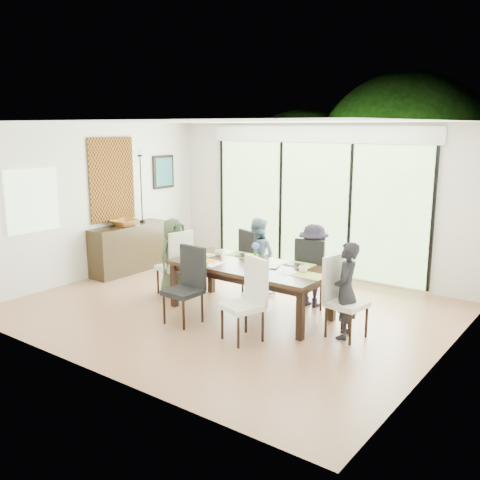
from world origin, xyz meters
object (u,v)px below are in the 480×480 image
Objects in this scene: bowl at (124,223)px; chair_near_left at (183,286)px; vase at (255,261)px; chair_left_end at (174,262)px; person_far_left at (258,256)px; person_left_end at (174,257)px; sideboard at (129,248)px; table_top at (250,267)px; chair_near_right at (242,300)px; person_right_end at (346,290)px; chair_far_right at (314,271)px; chair_right_end at (347,298)px; cup_c at (303,269)px; person_far_right at (313,265)px; chair_far_left at (258,261)px; cup_a at (219,253)px; cup_b at (255,265)px; laptop at (200,257)px.

chair_near_left is at bearing -26.06° from bowl.
chair_left_end is at bearing -178.15° from vase.
person_far_left reaches higher than chair_near_left.
sideboard is (-1.61, 0.50, -0.18)m from person_left_end.
table_top is at bearing -9.16° from sideboard.
chair_near_right is 1.95m from person_far_left.
person_right_end is 1.44m from vase.
chair_right_end is at bearing 128.14° from chair_far_right.
chair_near_left is at bearing -143.27° from cup_c.
chair_near_right is 0.85× the size of person_far_right.
chair_far_left is at bearing 9.69° from bowl.
person_left_end is (-1.98, 0.87, 0.09)m from chair_near_right.
person_far_left is 0.74m from cup_a.
chair_left_end is 1.00× the size of chair_far_left.
chair_near_right is 2.28× the size of bowl.
chair_left_end is 2.28× the size of bowl.
person_left_end is 1.64m from cup_b.
chair_far_right is (1.00, 0.00, 0.00)m from chair_far_left.
chair_right_end is 11.00× the size of cup_b.
chair_near_right is 1.70m from person_far_right.
cup_b is 3.31m from sideboard.
laptop is 2.66× the size of cup_a.
cup_b is 0.21× the size of bowl.
cup_b is at bearing 57.12° from chair_far_right.
laptop is (-1.35, 0.77, 0.20)m from chair_near_right.
bowl is at bearing -90.00° from sideboard.
table_top is at bearing 55.07° from person_far_right.
bowl is at bearing 172.66° from table_top.
chair_near_left is (1.00, -0.87, 0.00)m from chair_left_end.
chair_far_right is (0.55, 0.85, -0.16)m from table_top.
chair_left_end and chair_near_right have the same top height.
chair_far_right is 1.26m from person_right_end.
chair_far_left is 0.85× the size of person_far_left.
vase is (0.50, -0.78, 0.16)m from person_far_left.
chair_left_end is 11.00× the size of cup_b.
person_left_end is at bearing 61.07° from chair_far_left.
laptop is at bearing -12.53° from bowl.
person_left_end is at bearing -177.49° from cup_c.
person_far_right reaches higher than vase.
person_far_left reaches higher than chair_left_end.
person_right_end is at bearing 177.77° from chair_far_left.
chair_far_right is at bearing 108.43° from cup_c.
chair_far_right is 1.00× the size of chair_near_left.
person_far_left is (0.05, 1.70, 0.09)m from chair_near_left.
bowl reaches higher than cup_a.
person_far_right reaches higher than chair_left_end.
person_right_end is (2.98, 0.00, 0.09)m from chair_left_end.
chair_far_right is 0.85× the size of person_far_right.
chair_far_right reaches higher than cup_b.
person_far_right reaches higher than sideboard.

